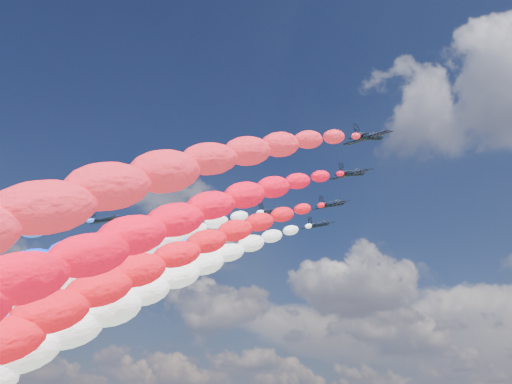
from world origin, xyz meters
The scene contains 14 objects.
jet_0 centered at (-33.39, -7.99, 110.24)m, with size 8.06×10.80×2.38m, color black, non-canonical shape.
jet_1 centered at (-20.57, 4.81, 110.24)m, with size 8.06×10.80×2.38m, color black, non-canonical shape.
jet_2 centered at (-10.17, 16.67, 110.24)m, with size 8.06×10.80×2.38m, color black, non-canonical shape.
trail_2 centered at (-10.17, -31.20, 85.09)m, with size 6.99×94.10×54.27m, color #296BFF, non-canonical shape.
jet_3 centered at (-1.01, 11.02, 110.24)m, with size 8.06×10.80×2.38m, color black, non-canonical shape.
trail_3 centered at (-1.01, -36.85, 85.09)m, with size 6.99×94.10×54.27m, color white, non-canonical shape.
jet_4 centered at (1.40, 25.27, 110.24)m, with size 8.06×10.80×2.38m, color black, non-canonical shape.
trail_4 centered at (1.40, -22.61, 85.09)m, with size 6.99×94.10×54.27m, color white, non-canonical shape.
jet_5 centered at (11.37, 15.46, 110.24)m, with size 8.06×10.80×2.38m, color black, non-canonical shape.
trail_5 centered at (11.37, -32.41, 85.09)m, with size 6.99×94.10×54.27m, color red, non-canonical shape.
jet_6 centered at (23.54, 3.45, 110.24)m, with size 8.06×10.80×2.38m, color black, non-canonical shape.
trail_6 centered at (23.54, -44.43, 85.09)m, with size 6.99×94.10×54.27m, color #F40622, non-canonical shape.
jet_7 centered at (33.84, -8.31, 110.24)m, with size 8.06×10.80×2.38m, color black, non-canonical shape.
trail_7 centered at (33.84, -56.19, 85.09)m, with size 6.99×94.10×54.27m, color red, non-canonical shape.
Camera 1 is at (80.77, -95.40, 63.74)m, focal length 46.16 mm.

